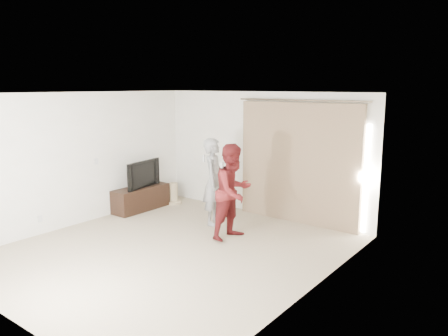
{
  "coord_description": "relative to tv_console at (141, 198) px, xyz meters",
  "views": [
    {
      "loc": [
        4.91,
        -4.97,
        2.72
      ],
      "look_at": [
        0.18,
        1.2,
        1.25
      ],
      "focal_mm": 35.0,
      "sensor_mm": 36.0,
      "label": 1
    }
  ],
  "objects": [
    {
      "name": "floor",
      "position": [
        2.27,
        -1.36,
        -0.26
      ],
      "size": [
        5.5,
        5.5,
        0.0
      ],
      "primitive_type": "plane",
      "color": "tan",
      "rests_on": "ground"
    },
    {
      "name": "wall_back",
      "position": [
        2.27,
        1.39,
        1.04
      ],
      "size": [
        5.0,
        0.04,
        2.6
      ],
      "primitive_type": "cube",
      "color": "white",
      "rests_on": "ground"
    },
    {
      "name": "wall_left",
      "position": [
        -0.23,
        -1.36,
        1.04
      ],
      "size": [
        0.04,
        5.5,
        2.6
      ],
      "color": "white",
      "rests_on": "ground"
    },
    {
      "name": "ceiling",
      "position": [
        2.27,
        -1.36,
        2.34
      ],
      "size": [
        5.0,
        5.5,
        0.01
      ],
      "primitive_type": "cube",
      "color": "white",
      "rests_on": "wall_back"
    },
    {
      "name": "curtain",
      "position": [
        3.18,
        1.32,
        0.95
      ],
      "size": [
        2.8,
        0.11,
        2.46
      ],
      "color": "#94765B",
      "rests_on": "ground"
    },
    {
      "name": "tv_console",
      "position": [
        0.0,
        0.0,
        0.0
      ],
      "size": [
        0.46,
        1.34,
        0.52
      ],
      "primitive_type": "cube",
      "color": "black",
      "rests_on": "ground"
    },
    {
      "name": "tv",
      "position": [
        0.0,
        0.0,
        0.56
      ],
      "size": [
        0.29,
        1.04,
        0.6
      ],
      "primitive_type": "imported",
      "rotation": [
        0.0,
        0.0,
        1.72
      ],
      "color": "black",
      "rests_on": "tv_console"
    },
    {
      "name": "scratching_post",
      "position": [
        0.21,
        0.82,
        -0.06
      ],
      "size": [
        0.36,
        0.36,
        0.48
      ],
      "color": "tan",
      "rests_on": "ground"
    },
    {
      "name": "person_man",
      "position": [
        1.91,
        0.22,
        0.6
      ],
      "size": [
        0.64,
        0.74,
        1.72
      ],
      "color": "gray",
      "rests_on": "ground"
    },
    {
      "name": "person_woman",
      "position": [
        2.71,
        -0.23,
        0.6
      ],
      "size": [
        0.75,
        0.91,
        1.72
      ],
      "color": "#5D1618",
      "rests_on": "ground"
    }
  ]
}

